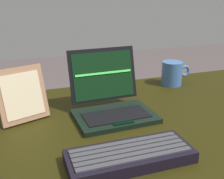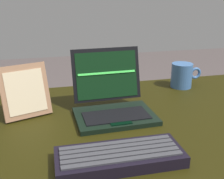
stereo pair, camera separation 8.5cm
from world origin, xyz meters
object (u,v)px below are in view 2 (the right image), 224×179
Objects in this scene: laptop_front at (112,102)px; coffee_mug at (182,75)px; photo_frame at (25,92)px; external_keyboard at (120,157)px.

laptop_front is 0.40m from coffee_mug.
photo_frame is at bearing -166.56° from coffee_mug.
laptop_front is at bearing 80.27° from external_keyboard.
coffee_mug is (0.39, 0.47, 0.03)m from external_keyboard.
external_keyboard is at bearing -99.73° from laptop_front.
external_keyboard is (-0.05, -0.27, -0.03)m from laptop_front.
photo_frame is (-0.27, 0.05, 0.04)m from laptop_front.
laptop_front is 0.27m from external_keyboard.
photo_frame reaches higher than coffee_mug.
external_keyboard is 2.32× the size of coffee_mug.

